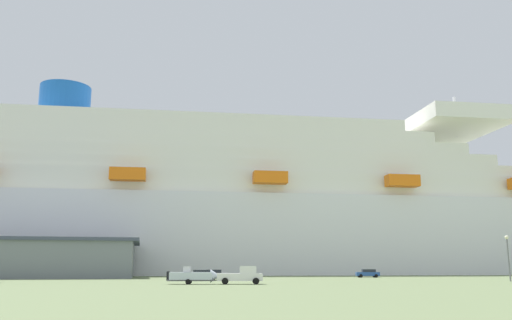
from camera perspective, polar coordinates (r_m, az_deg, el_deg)
The scene contains 8 objects.
ground_plane at distance 111.45m, azimuth -3.31°, elevation -12.30°, with size 600.00×600.00×0.00m, color #66754C.
cruise_ship at distance 142.61m, azimuth -6.13°, elevation -5.33°, with size 278.67×41.18×56.89m.
pickup_truck at distance 67.75m, azimuth -1.51°, elevation -12.16°, with size 5.81×2.84×2.20m.
small_boat_on_trailer at distance 67.94m, azimuth -6.38°, elevation -12.16°, with size 7.26×2.49×2.15m.
street_lamp at distance 88.14m, azimuth 25.16°, elevation -8.68°, with size 0.56×0.56×6.65m.
parked_car_black_coupe at distance 88.89m, azimuth -5.87°, elevation -12.01°, with size 4.78×2.63×1.58m.
parked_car_blue_suv at distance 108.68m, azimuth 11.79°, elevation -11.67°, with size 4.68×2.65×1.58m.
parked_car_silver_sedan at distance 95.09m, azimuth -4.43°, elevation -11.98°, with size 4.47×2.47×1.58m.
Camera 1 is at (-11.45, -80.83, 2.21)m, focal length 37.69 mm.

